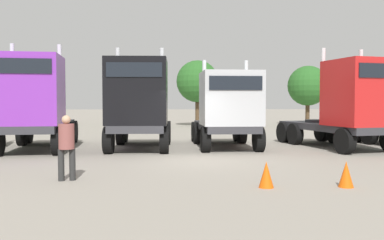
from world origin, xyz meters
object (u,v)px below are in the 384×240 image
Objects in this scene: semi_truck_black at (139,104)px; traffic_cone_near at (346,174)px; semi_truck_purple at (33,103)px; visitor_with_camera at (67,143)px; semi_truck_silver at (228,109)px; semi_truck_red at (351,105)px; traffic_cone_mid at (266,175)px.

semi_truck_black is 9.73m from traffic_cone_near.
semi_truck_purple reaches higher than visitor_with_camera.
semi_truck_black reaches higher than semi_truck_silver.
semi_truck_black is 0.92× the size of semi_truck_red.
semi_truck_purple is 12.42m from traffic_cone_near.
semi_truck_purple is at bearing 135.15° from traffic_cone_mid.
traffic_cone_near is (1.52, -8.25, -1.43)m from semi_truck_silver.
semi_truck_silver is 0.89× the size of semi_truck_red.
semi_truck_silver is (8.06, 0.53, -0.27)m from semi_truck_purple.
semi_truck_red is at bearing 88.76° from semi_truck_black.
semi_truck_black reaches higher than traffic_cone_mid.
visitor_with_camera is at bearing 18.29° from semi_truck_purple.
semi_truck_black is at bearing 123.87° from traffic_cone_near.
semi_truck_black is 8.98m from semi_truck_red.
traffic_cone_mid is at bearing -48.60° from semi_truck_red.
semi_truck_red is at bearing 52.73° from traffic_cone_mid.
semi_truck_purple is at bearing 141.14° from traffic_cone_near.
semi_truck_black reaches higher than traffic_cone_near.
traffic_cone_near is (6.88, -1.37, -0.67)m from visitor_with_camera.
visitor_with_camera is 2.72× the size of traffic_cone_mid.
traffic_cone_mid is at bearing 62.78° from visitor_with_camera.
semi_truck_purple is 6.97m from visitor_with_camera.
semi_truck_black is at bearing -86.06° from semi_truck_silver.
semi_truck_red reaches higher than semi_truck_silver.
visitor_with_camera is at bearing -38.34° from semi_truck_silver.
semi_truck_purple reaches higher than semi_truck_silver.
semi_truck_red is at bearing 83.80° from semi_truck_purple.
semi_truck_purple reaches higher than traffic_cone_near.
semi_truck_silver is 3.40× the size of visitor_with_camera.
semi_truck_black is at bearing 154.04° from visitor_with_camera.
traffic_cone_near is 1.00× the size of traffic_cone_mid.
semi_truck_purple is at bearing -84.32° from semi_truck_black.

